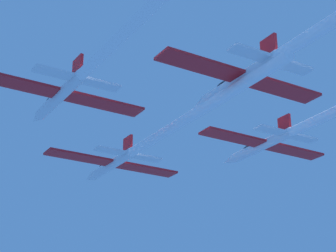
# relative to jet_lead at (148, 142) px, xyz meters

# --- Properties ---
(jet_lead) EXTENTS (20.10, 46.58, 3.33)m
(jet_lead) POSITION_rel_jet_lead_xyz_m (0.00, 0.00, 0.00)
(jet_lead) COLOR white
(jet_left_wing) EXTENTS (20.10, 43.11, 3.33)m
(jet_left_wing) POSITION_rel_jet_lead_xyz_m (-13.91, -13.27, 1.61)
(jet_left_wing) COLOR white
(jet_right_wing) EXTENTS (20.10, 49.97, 3.33)m
(jet_right_wing) POSITION_rel_jet_lead_xyz_m (16.00, -15.69, 1.45)
(jet_right_wing) COLOR white
(jet_slot) EXTENTS (20.10, 46.32, 3.33)m
(jet_slot) POSITION_rel_jet_lead_xyz_m (0.45, -29.35, 1.07)
(jet_slot) COLOR white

